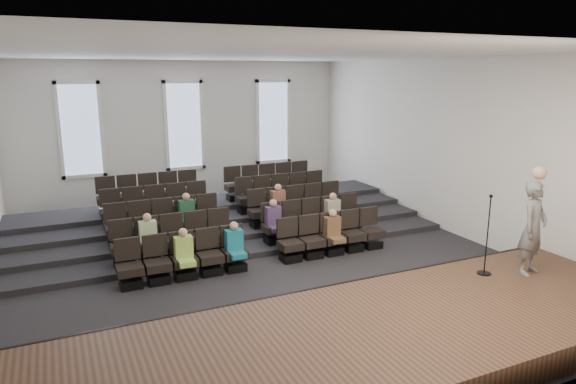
% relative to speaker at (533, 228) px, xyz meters
% --- Properties ---
extents(ground, '(14.00, 14.00, 0.00)m').
position_rel_speaker_xyz_m(ground, '(-4.39, 4.50, -1.48)').
color(ground, black).
rests_on(ground, ground).
extents(ceiling, '(12.00, 14.00, 0.02)m').
position_rel_speaker_xyz_m(ceiling, '(-4.39, 4.50, 3.53)').
color(ceiling, white).
rests_on(ceiling, ground).
extents(wall_back, '(12.00, 0.04, 5.00)m').
position_rel_speaker_xyz_m(wall_back, '(-4.39, 11.52, 1.02)').
color(wall_back, silver).
rests_on(wall_back, ground).
extents(wall_front, '(12.00, 0.04, 5.00)m').
position_rel_speaker_xyz_m(wall_front, '(-4.39, -2.52, 1.02)').
color(wall_front, silver).
rests_on(wall_front, ground).
extents(wall_right, '(0.04, 14.00, 5.00)m').
position_rel_speaker_xyz_m(wall_right, '(1.63, 4.50, 1.02)').
color(wall_right, silver).
rests_on(wall_right, ground).
extents(stage, '(11.80, 3.60, 0.50)m').
position_rel_speaker_xyz_m(stage, '(-4.39, -0.60, -1.23)').
color(stage, '#513222').
rests_on(stage, ground).
extents(stage_lip, '(11.80, 0.06, 0.52)m').
position_rel_speaker_xyz_m(stage_lip, '(-4.39, 1.17, -1.23)').
color(stage_lip, black).
rests_on(stage_lip, ground).
extents(risers, '(11.80, 4.80, 0.60)m').
position_rel_speaker_xyz_m(risers, '(-4.39, 7.67, -1.28)').
color(risers, black).
rests_on(risers, ground).
extents(seating_rows, '(6.80, 4.70, 1.67)m').
position_rel_speaker_xyz_m(seating_rows, '(-4.39, 6.04, -0.80)').
color(seating_rows, black).
rests_on(seating_rows, ground).
extents(windows, '(8.44, 0.10, 3.24)m').
position_rel_speaker_xyz_m(windows, '(-4.39, 11.45, 1.22)').
color(windows, white).
rests_on(windows, wall_back).
extents(audience, '(5.45, 2.64, 1.10)m').
position_rel_speaker_xyz_m(audience, '(-4.39, 4.82, -0.67)').
color(audience, '#9FCD52').
rests_on(audience, seating_rows).
extents(speaker, '(0.82, 0.66, 1.96)m').
position_rel_speaker_xyz_m(speaker, '(0.00, 0.00, 0.00)').
color(speaker, slate).
rests_on(speaker, stage).
extents(mic_stand, '(0.28, 0.28, 1.70)m').
position_rel_speaker_xyz_m(mic_stand, '(-0.88, 0.35, -0.47)').
color(mic_stand, black).
rests_on(mic_stand, stage).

